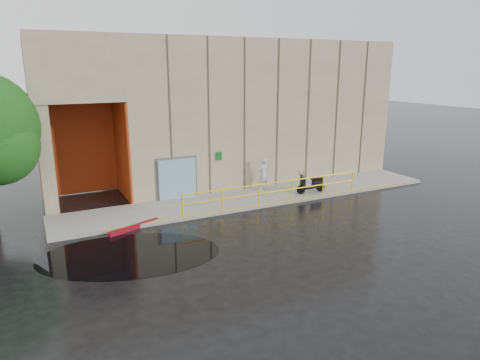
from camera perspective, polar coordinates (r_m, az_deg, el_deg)
The scene contains 8 objects.
ground at distance 16.54m, azimuth -2.40°, elevation -8.47°, with size 120.00×120.00×0.00m, color black.
sidewalk at distance 21.98m, azimuth 2.35°, elevation -2.29°, with size 20.00×3.00×0.15m, color gray.
building at distance 27.40m, azimuth -2.11°, elevation 9.93°, with size 20.00×10.17×8.00m.
guardrail at distance 20.80m, azimuth 4.75°, elevation -1.58°, with size 9.56×0.06×1.03m.
person at distance 22.77m, azimuth 3.14°, elevation 0.80°, with size 0.64×0.42×1.76m, color #BBBCC1.
scooter at distance 22.57m, azimuth 9.51°, elevation 0.10°, with size 1.66×0.64×1.27m.
red_curb at distance 18.42m, azimuth -13.88°, elevation -6.11°, with size 2.40×0.18×0.18m, color maroon.
puddle at distance 16.11m, azimuth -14.45°, elevation -9.60°, with size 6.45×3.97×0.01m, color black.
Camera 1 is at (-6.13, -13.90, 6.53)m, focal length 32.00 mm.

